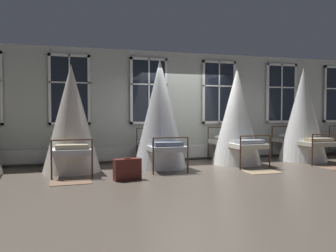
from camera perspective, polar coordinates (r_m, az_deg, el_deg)
ground at (r=9.09m, az=4.92°, el=-6.51°), size 28.11×28.11×0.00m
back_wall_with_windows at (r=10.05m, az=2.64°, el=3.25°), size 15.06×0.10×3.12m
window_bank at (r=9.94m, az=2.85°, el=0.54°), size 11.77×0.10×2.85m
cot_second at (r=8.31m, az=-15.76°, el=1.03°), size 1.34×1.91×2.51m
cot_third at (r=8.61m, az=-1.34°, el=1.85°), size 1.34×1.92×2.73m
cot_fourth at (r=9.42m, az=11.34°, el=1.38°), size 1.34×1.94×2.57m
cot_fifth at (r=10.58m, az=21.56°, el=1.63°), size 1.34×1.92×2.67m
rug_second at (r=7.14m, az=-15.89°, el=-8.98°), size 0.82×0.60×0.01m
rug_fourth at (r=8.33m, az=15.32°, el=-7.36°), size 0.81×0.57×0.01m
suitcase_dark at (r=7.13m, az=-6.79°, el=-7.16°), size 0.59×0.30×0.47m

